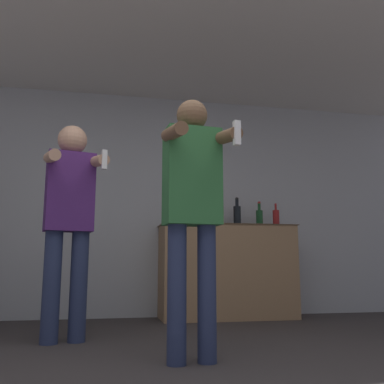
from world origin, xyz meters
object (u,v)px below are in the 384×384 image
at_px(bottle_dark_rum, 259,217).
at_px(bottle_amber_bourbon, 237,214).
at_px(bottle_short_whiskey, 220,215).
at_px(bottle_tall_gin, 194,212).
at_px(person_man_side, 69,211).
at_px(bottle_clear_vodka, 276,218).
at_px(person_woman_foreground, 193,199).

xyz_separation_m(bottle_dark_rum, bottle_amber_bourbon, (-0.26, 0.00, 0.02)).
relative_size(bottle_short_whiskey, bottle_dark_rum, 1.07).
height_order(bottle_short_whiskey, bottle_dark_rum, bottle_short_whiskey).
bearing_deg(bottle_tall_gin, bottle_dark_rum, -0.00).
bearing_deg(bottle_dark_rum, bottle_amber_bourbon, 180.00).
height_order(bottle_amber_bourbon, person_man_side, person_man_side).
xyz_separation_m(bottle_tall_gin, bottle_amber_bourbon, (0.50, -0.00, -0.01)).
relative_size(bottle_clear_vodka, bottle_dark_rum, 0.94).
relative_size(bottle_clear_vodka, person_woman_foreground, 0.17).
relative_size(bottle_short_whiskey, bottle_amber_bourbon, 0.94).
bearing_deg(bottle_clear_vodka, bottle_short_whiskey, 180.00).
relative_size(bottle_dark_rum, person_man_side, 0.17).
bearing_deg(bottle_short_whiskey, bottle_clear_vodka, 0.00).
bearing_deg(bottle_tall_gin, person_man_side, -135.72).
relative_size(bottle_clear_vodka, person_man_side, 0.16).
xyz_separation_m(bottle_clear_vodka, bottle_dark_rum, (-0.20, -0.00, 0.01)).
height_order(bottle_dark_rum, person_woman_foreground, person_woman_foreground).
relative_size(bottle_short_whiskey, person_man_side, 0.18).
bearing_deg(bottle_clear_vodka, person_woman_foreground, -124.26).
distance_m(bottle_tall_gin, person_woman_foreground, 2.10).
relative_size(bottle_dark_rum, person_woman_foreground, 0.18).
bearing_deg(bottle_amber_bourbon, bottle_short_whiskey, 180.00).
xyz_separation_m(bottle_short_whiskey, person_woman_foreground, (-0.73, -2.04, -0.16)).
xyz_separation_m(bottle_short_whiskey, person_man_side, (-1.52, -1.19, -0.15)).
xyz_separation_m(bottle_tall_gin, bottle_dark_rum, (0.76, -0.00, -0.03)).
relative_size(bottle_short_whiskey, person_woman_foreground, 0.19).
distance_m(bottle_short_whiskey, person_man_side, 1.94).
xyz_separation_m(bottle_dark_rum, person_man_side, (-1.99, -1.19, -0.14)).
distance_m(bottle_dark_rum, person_man_side, 2.32).
bearing_deg(bottle_clear_vodka, bottle_dark_rum, -180.00).
xyz_separation_m(bottle_short_whiskey, bottle_dark_rum, (0.47, -0.00, -0.01)).
bearing_deg(person_man_side, bottle_clear_vodka, 28.63).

